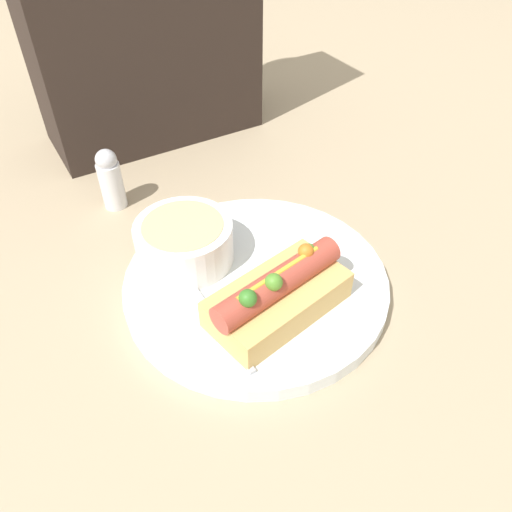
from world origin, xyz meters
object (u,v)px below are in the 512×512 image
object	(u,v)px
soup_bowl	(184,241)
spoon	(193,288)
salt_shaker	(110,179)
hot_dog	(278,294)

from	to	relation	value
soup_bowl	spoon	xyz separation A→B (m)	(-0.01, -0.05, -0.02)
soup_bowl	salt_shaker	xyz separation A→B (m)	(-0.03, 0.16, -0.00)
hot_dog	salt_shaker	xyz separation A→B (m)	(-0.08, 0.28, -0.00)
spoon	salt_shaker	xyz separation A→B (m)	(-0.02, 0.21, 0.02)
hot_dog	salt_shaker	distance (m)	0.29
hot_dog	spoon	world-z (taller)	hot_dog
hot_dog	salt_shaker	bearing A→B (deg)	94.04
salt_shaker	soup_bowl	bearing A→B (deg)	-79.65
hot_dog	salt_shaker	size ratio (longest dim) A/B	1.84
salt_shaker	spoon	bearing A→B (deg)	-85.92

